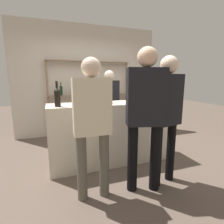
# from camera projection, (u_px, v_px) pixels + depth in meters

# --- Properties ---
(ground_plane) EXTENTS (16.00, 16.00, 0.00)m
(ground_plane) POSITION_uv_depth(u_px,v_px,m) (112.00, 161.00, 3.15)
(ground_plane) COLOR brown
(bar_counter) EXTENTS (2.12, 0.57, 1.05)m
(bar_counter) POSITION_uv_depth(u_px,v_px,m) (112.00, 133.00, 3.05)
(bar_counter) COLOR beige
(bar_counter) RESTS_ON ground_plane
(back_wall) EXTENTS (3.72, 0.12, 2.80)m
(back_wall) POSITION_uv_depth(u_px,v_px,m) (88.00, 81.00, 4.64)
(back_wall) COLOR beige
(back_wall) RESTS_ON ground_plane
(back_shelf) EXTENTS (2.11, 0.18, 1.89)m
(back_shelf) POSITION_uv_depth(u_px,v_px,m) (90.00, 87.00, 4.50)
(back_shelf) COLOR #897056
(back_shelf) RESTS_ON ground_plane
(counter_bottle_0) EXTENTS (0.09, 0.09, 0.37)m
(counter_bottle_0) POSITION_uv_depth(u_px,v_px,m) (84.00, 95.00, 2.74)
(counter_bottle_0) COLOR #0F1956
(counter_bottle_0) RESTS_ON bar_counter
(counter_bottle_1) EXTENTS (0.08, 0.08, 0.35)m
(counter_bottle_1) POSITION_uv_depth(u_px,v_px,m) (136.00, 94.00, 3.09)
(counter_bottle_1) COLOR silver
(counter_bottle_1) RESTS_ON bar_counter
(counter_bottle_2) EXTENTS (0.09, 0.09, 0.33)m
(counter_bottle_2) POSITION_uv_depth(u_px,v_px,m) (108.00, 95.00, 2.94)
(counter_bottle_2) COLOR brown
(counter_bottle_2) RESTS_ON bar_counter
(counter_bottle_3) EXTENTS (0.08, 0.08, 0.35)m
(counter_bottle_3) POSITION_uv_depth(u_px,v_px,m) (132.00, 94.00, 2.99)
(counter_bottle_3) COLOR black
(counter_bottle_3) RESTS_ON bar_counter
(counter_bottle_4) EXTENTS (0.09, 0.09, 0.37)m
(counter_bottle_4) POSITION_uv_depth(u_px,v_px,m) (57.00, 97.00, 2.53)
(counter_bottle_4) COLOR black
(counter_bottle_4) RESTS_ON bar_counter
(wine_glass) EXTENTS (0.08, 0.08, 0.14)m
(wine_glass) POSITION_uv_depth(u_px,v_px,m) (157.00, 95.00, 3.23)
(wine_glass) COLOR silver
(wine_glass) RESTS_ON bar_counter
(ice_bucket) EXTENTS (0.21, 0.21, 0.22)m
(ice_bucket) POSITION_uv_depth(u_px,v_px,m) (148.00, 95.00, 3.25)
(ice_bucket) COLOR #B2B2B7
(ice_bucket) RESTS_ON bar_counter
(cork_jar) EXTENTS (0.10, 0.10, 0.14)m
(cork_jar) POSITION_uv_depth(u_px,v_px,m) (103.00, 100.00, 2.82)
(cork_jar) COLOR silver
(cork_jar) RESTS_ON bar_counter
(customer_left) EXTENTS (0.44, 0.22, 1.68)m
(customer_left) POSITION_uv_depth(u_px,v_px,m) (92.00, 119.00, 2.01)
(customer_left) COLOR #575347
(customer_left) RESTS_ON ground_plane
(server_behind_counter) EXTENTS (0.43, 0.23, 1.63)m
(server_behind_counter) POSITION_uv_depth(u_px,v_px,m) (109.00, 101.00, 3.87)
(server_behind_counter) COLOR black
(server_behind_counter) RESTS_ON ground_plane
(customer_center) EXTENTS (0.50, 0.33, 1.82)m
(customer_center) POSITION_uv_depth(u_px,v_px,m) (146.00, 110.00, 2.14)
(customer_center) COLOR black
(customer_center) RESTS_ON ground_plane
(customer_right) EXTENTS (0.45, 0.27, 1.74)m
(customer_right) POSITION_uv_depth(u_px,v_px,m) (167.00, 110.00, 2.31)
(customer_right) COLOR black
(customer_right) RESTS_ON ground_plane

